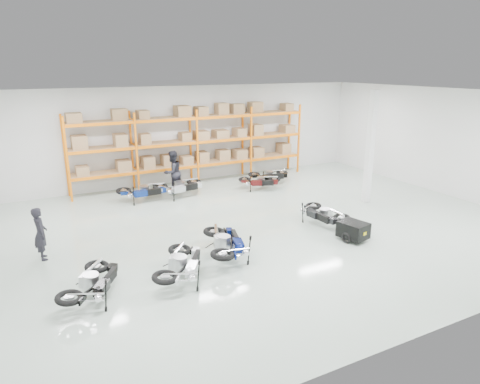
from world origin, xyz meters
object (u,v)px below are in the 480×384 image
moto_back_d (260,179)px  person_left (40,234)px  moto_silver_left (182,259)px  person_back (173,172)px  moto_blue_centre (226,238)px  trailer (353,230)px  moto_back_a (143,188)px  moto_back_c (270,173)px  moto_black_far_left (93,278)px  moto_touring_right (322,210)px  moto_back_b (180,183)px

moto_back_d → person_left: size_ratio=1.05×
moto_silver_left → person_back: size_ratio=1.02×
moto_blue_centre → moto_silver_left: moto_blue_centre is taller
trailer → person_left: (-8.92, 3.06, 0.43)m
moto_blue_centre → moto_back_a: moto_blue_centre is taller
moto_silver_left → person_back: person_back is taller
trailer → moto_back_c: 7.25m
moto_back_a → moto_back_d: bearing=-96.2°
moto_black_far_left → person_left: (-0.95, 2.99, 0.22)m
moto_back_a → person_left: bearing=137.3°
moto_blue_centre → person_left: (-4.76, 2.39, 0.17)m
person_left → moto_silver_left: bearing=-138.9°
moto_blue_centre → moto_black_far_left: (-3.81, -0.61, -0.05)m
moto_silver_left → moto_touring_right: 5.98m
moto_black_far_left → person_back: person_back is taller
moto_touring_right → person_back: size_ratio=0.93×
moto_touring_right → moto_back_d: (0.26, 4.86, -0.03)m
moto_back_a → trailer: bearing=-144.1°
moto_back_d → moto_back_a: bearing=106.8°
person_back → moto_back_d: bearing=136.7°
moto_back_b → moto_back_d: size_ratio=1.15×
moto_back_d → moto_touring_right: bearing=-158.2°
moto_back_a → person_left: (-4.07, -4.13, 0.22)m
moto_back_b → moto_back_d: moto_back_b is taller
trailer → person_back: bearing=100.8°
trailer → moto_touring_right: bearing=76.9°
moto_back_d → person_left: 9.79m
person_back → moto_touring_right: bearing=94.3°
moto_touring_right → moto_back_a: size_ratio=0.95×
moto_touring_right → person_back: bearing=115.4°
moto_back_b → person_left: 6.90m
moto_black_far_left → moto_back_c: size_ratio=1.09×
moto_blue_centre → moto_back_c: 8.40m
trailer → person_left: bearing=148.0°
moto_back_a → person_back: 1.57m
moto_blue_centre → person_back: bearing=-80.1°
trailer → moto_back_d: 6.47m
moto_black_far_left → moto_back_a: bearing=-81.6°
moto_back_a → moto_back_b: (1.54, -0.11, 0.01)m
moto_black_far_left → moto_back_b: (4.65, 7.01, 0.02)m
moto_back_d → moto_blue_centre: bearing=167.5°
moto_silver_left → moto_back_a: bearing=-65.0°
moto_silver_left → moto_back_b: moto_silver_left is taller
trailer → moto_back_a: 8.67m
moto_silver_left → moto_touring_right: moto_silver_left is taller
moto_silver_left → moto_back_d: moto_silver_left is taller
moto_back_c → moto_silver_left: bearing=148.4°
moto_blue_centre → person_left: person_left is taller
moto_black_far_left → person_back: 8.88m
moto_touring_right → person_left: (-8.92, 1.46, 0.25)m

